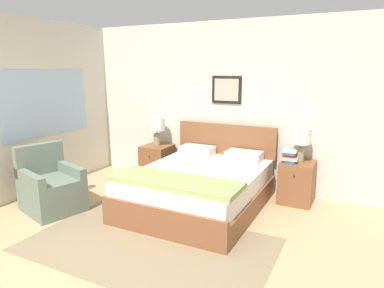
# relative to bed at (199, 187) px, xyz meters

# --- Properties ---
(ground_plane) EXTENTS (16.00, 16.00, 0.00)m
(ground_plane) POSITION_rel_bed_xyz_m (-0.22, -1.93, -0.29)
(ground_plane) COLOR tan
(wall_back) EXTENTS (6.90, 0.09, 2.60)m
(wall_back) POSITION_rel_bed_xyz_m (-0.22, 1.09, 1.01)
(wall_back) COLOR beige
(wall_back) RESTS_ON ground_plane
(wall_left) EXTENTS (0.08, 5.39, 2.60)m
(wall_left) POSITION_rel_bed_xyz_m (-2.50, -0.43, 1.01)
(wall_left) COLOR beige
(wall_left) RESTS_ON ground_plane
(area_rug_main) EXTENTS (2.63, 1.59, 0.01)m
(area_rug_main) POSITION_rel_bed_xyz_m (-0.03, -1.21, -0.28)
(area_rug_main) COLOR #897556
(area_rug_main) RESTS_ON ground_plane
(bed) EXTENTS (1.62, 2.05, 1.01)m
(bed) POSITION_rel_bed_xyz_m (0.00, 0.00, 0.00)
(bed) COLOR brown
(bed) RESTS_ON ground_plane
(armchair) EXTENTS (0.90, 0.83, 0.87)m
(armchair) POSITION_rel_bed_xyz_m (-1.74, -0.99, 0.01)
(armchair) COLOR slate
(armchair) RESTS_ON ground_plane
(nightstand_near_window) EXTENTS (0.46, 0.51, 0.59)m
(nightstand_near_window) POSITION_rel_bed_xyz_m (-1.17, 0.77, 0.01)
(nightstand_near_window) COLOR brown
(nightstand_near_window) RESTS_ON ground_plane
(nightstand_by_door) EXTENTS (0.46, 0.51, 0.59)m
(nightstand_by_door) POSITION_rel_bed_xyz_m (1.17, 0.77, 0.01)
(nightstand_by_door) COLOR brown
(nightstand_by_door) RESTS_ON ground_plane
(table_lamp_near_window) EXTENTS (0.27, 0.27, 0.48)m
(table_lamp_near_window) POSITION_rel_bed_xyz_m (-1.18, 0.80, 0.63)
(table_lamp_near_window) COLOR gray
(table_lamp_near_window) RESTS_ON nightstand_near_window
(table_lamp_by_door) EXTENTS (0.27, 0.27, 0.48)m
(table_lamp_by_door) POSITION_rel_bed_xyz_m (1.18, 0.80, 0.63)
(table_lamp_by_door) COLOR gray
(table_lamp_by_door) RESTS_ON nightstand_by_door
(book_thick_bottom) EXTENTS (0.19, 0.24, 0.04)m
(book_thick_bottom) POSITION_rel_bed_xyz_m (1.07, 0.72, 0.32)
(book_thick_bottom) COLOR #335693
(book_thick_bottom) RESTS_ON nightstand_by_door
(book_hardcover_middle) EXTENTS (0.23, 0.27, 0.04)m
(book_hardcover_middle) POSITION_rel_bed_xyz_m (1.07, 0.72, 0.36)
(book_hardcover_middle) COLOR beige
(book_hardcover_middle) RESTS_ON book_thick_bottom
(book_novel_upper) EXTENTS (0.18, 0.23, 0.04)m
(book_novel_upper) POSITION_rel_bed_xyz_m (1.07, 0.72, 0.41)
(book_novel_upper) COLOR #B7332D
(book_novel_upper) RESTS_ON book_hardcover_middle
(book_slim_near_top) EXTENTS (0.19, 0.27, 0.03)m
(book_slim_near_top) POSITION_rel_bed_xyz_m (1.07, 0.72, 0.44)
(book_slim_near_top) COLOR #335693
(book_slim_near_top) RESTS_ON book_novel_upper
(book_paperback_top) EXTENTS (0.19, 0.26, 0.03)m
(book_paperback_top) POSITION_rel_bed_xyz_m (1.07, 0.72, 0.47)
(book_paperback_top) COLOR silver
(book_paperback_top) RESTS_ON book_slim_near_top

